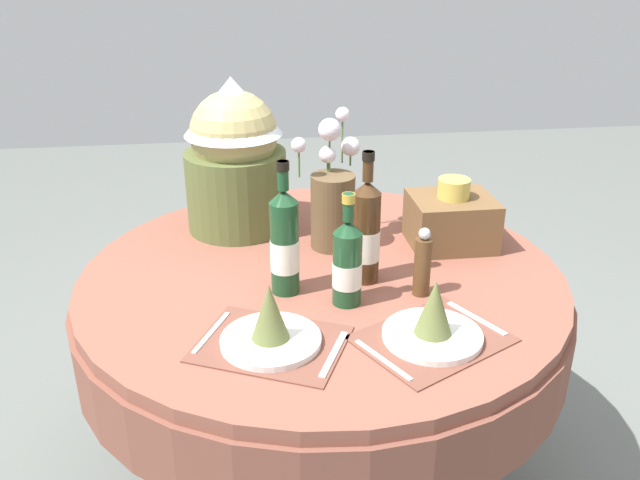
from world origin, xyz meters
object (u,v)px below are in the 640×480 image
at_px(dining_table, 322,313).
at_px(wine_bottle_left, 366,232).
at_px(wine_bottle_right, 347,263).
at_px(gift_tub_back_left, 235,151).
at_px(woven_basket_side_right, 451,219).
at_px(pepper_mill, 422,264).
at_px(place_setting_right, 433,323).
at_px(wine_bottle_centre, 285,242).
at_px(place_setting_left, 270,328).
at_px(flower_vase, 333,199).

xyz_separation_m(dining_table, wine_bottle_left, (0.11, -0.07, 0.29)).
height_order(wine_bottle_right, gift_tub_back_left, gift_tub_back_left).
relative_size(wine_bottle_left, woven_basket_side_right, 1.49).
distance_m(pepper_mill, gift_tub_back_left, 0.73).
relative_size(place_setting_right, wine_bottle_left, 1.13).
bearing_deg(wine_bottle_right, wine_bottle_left, 58.80).
bearing_deg(wine_bottle_centre, place_setting_left, -102.58).
xyz_separation_m(pepper_mill, woven_basket_side_right, (0.18, 0.30, -0.01)).
relative_size(dining_table, place_setting_right, 3.36).
xyz_separation_m(dining_table, pepper_mill, (0.25, -0.18, 0.23)).
xyz_separation_m(place_setting_right, woven_basket_side_right, (0.21, 0.53, 0.04)).
xyz_separation_m(wine_bottle_centre, wine_bottle_right, (0.15, -0.08, -0.03)).
bearing_deg(wine_bottle_right, gift_tub_back_left, 116.34).
bearing_deg(place_setting_right, place_setting_left, 175.47).
bearing_deg(flower_vase, wine_bottle_centre, -121.44).
relative_size(flower_vase, wine_bottle_left, 1.09).
distance_m(place_setting_right, gift_tub_back_left, 0.90).
height_order(place_setting_left, pepper_mill, pepper_mill).
distance_m(place_setting_right, wine_bottle_left, 0.35).
bearing_deg(pepper_mill, woven_basket_side_right, 59.66).
relative_size(flower_vase, woven_basket_side_right, 1.62).
relative_size(wine_bottle_right, gift_tub_back_left, 0.62).
bearing_deg(place_setting_right, pepper_mill, 81.43).
distance_m(wine_bottle_left, wine_bottle_right, 0.14).
height_order(place_setting_right, gift_tub_back_left, gift_tub_back_left).
relative_size(dining_table, wine_bottle_centre, 3.84).
bearing_deg(wine_bottle_centre, gift_tub_back_left, 104.17).
xyz_separation_m(flower_vase, wine_bottle_centre, (-0.17, -0.28, -0.01)).
xyz_separation_m(place_setting_left, flower_vase, (0.23, 0.54, 0.11)).
height_order(place_setting_left, flower_vase, flower_vase).
height_order(wine_bottle_centre, gift_tub_back_left, gift_tub_back_left).
xyz_separation_m(dining_table, gift_tub_back_left, (-0.23, 0.35, 0.41)).
height_order(wine_bottle_right, woven_basket_side_right, wine_bottle_right).
relative_size(flower_vase, wine_bottle_right, 1.34).
xyz_separation_m(wine_bottle_left, pepper_mill, (0.13, -0.10, -0.06)).
distance_m(wine_bottle_right, woven_basket_side_right, 0.50).
bearing_deg(flower_vase, wine_bottle_left, -77.21).
relative_size(place_setting_left, place_setting_right, 0.99).
height_order(dining_table, woven_basket_side_right, woven_basket_side_right).
bearing_deg(wine_bottle_left, place_setting_right, -72.88).
relative_size(wine_bottle_centre, wine_bottle_right, 1.21).
relative_size(wine_bottle_left, gift_tub_back_left, 0.75).
relative_size(place_setting_right, pepper_mill, 2.18).
xyz_separation_m(dining_table, place_setting_right, (0.21, -0.40, 0.19)).
bearing_deg(wine_bottle_centre, place_setting_right, -41.40).
distance_m(wine_bottle_centre, gift_tub_back_left, 0.49).
bearing_deg(place_setting_right, wine_bottle_centre, 138.60).
bearing_deg(pepper_mill, flower_vase, 118.70).
bearing_deg(pepper_mill, dining_table, 144.44).
bearing_deg(dining_table, place_setting_right, -61.97).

